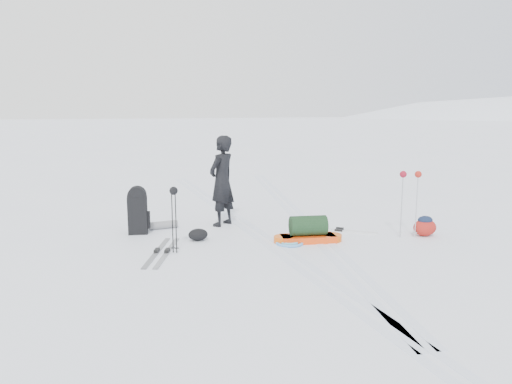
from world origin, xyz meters
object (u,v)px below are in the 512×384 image
(skier, at_px, (222,181))
(ski_poles_black, at_px, (174,199))
(pulk_sled, at_px, (308,232))
(expedition_rucksack, at_px, (141,211))

(skier, distance_m, ski_poles_black, 2.25)
(ski_poles_black, bearing_deg, pulk_sled, -13.62)
(pulk_sled, height_order, ski_poles_black, ski_poles_black)
(skier, height_order, ski_poles_black, skier)
(skier, height_order, expedition_rucksack, skier)
(pulk_sled, distance_m, ski_poles_black, 2.72)
(ski_poles_black, bearing_deg, skier, 41.29)
(expedition_rucksack, distance_m, ski_poles_black, 1.80)
(pulk_sled, distance_m, expedition_rucksack, 3.51)
(expedition_rucksack, relative_size, ski_poles_black, 0.88)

